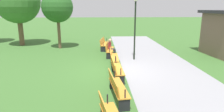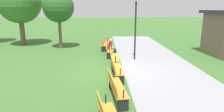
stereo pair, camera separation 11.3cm
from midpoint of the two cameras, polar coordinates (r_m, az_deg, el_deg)
The scene contains 11 objects.
ground_plane at distance 10.42m, azimuth 0.93°, elevation -4.25°, with size 120.00×120.00×0.00m, color #3D6B2D.
path_paving at distance 10.88m, azimuth 14.09°, elevation -3.87°, with size 25.23×4.21×0.01m, color #939399.
bench_0 at distance 15.61m, azimuth -2.59°, elevation 3.73°, with size 2.05×0.81×0.89m.
bench_1 at distance 13.47m, azimuth -1.14°, elevation 2.09°, with size 2.03×0.68×0.89m.
bench_2 at distance 11.34m, azimuth 0.08°, elevation -0.21°, with size 2.01×0.54×0.89m.
bench_3 at distance 9.22m, azimuth 0.90°, elevation -3.58°, with size 2.01×0.54×0.89m.
bench_4 at distance 7.14m, azimuth 0.95°, elevation -8.95°, with size 2.03×0.68×0.89m.
person_seated at distance 13.49m, azimuth -0.51°, elevation 2.77°, with size 0.36×0.54×1.20m.
tree_1 at distance 18.99m, azimuth -26.25°, elevation 14.23°, with size 3.76×3.76×5.70m.
tree_2 at distance 16.37m, azimuth -15.99°, elevation 13.68°, with size 2.47×2.47×4.57m.
lamp_post at distance 12.26m, azimuth 6.61°, elevation 11.58°, with size 0.32×0.32×3.97m.
Camera 1 is at (9.86, -0.80, 3.27)m, focal length 31.01 mm.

